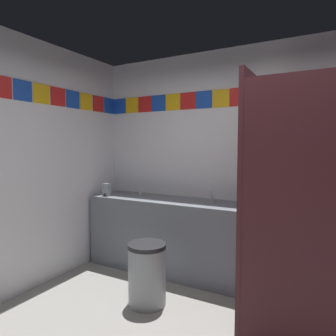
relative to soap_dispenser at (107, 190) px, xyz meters
name	(u,v)px	position (x,y,z in m)	size (l,w,h in m)	color
wall_back	(248,163)	(1.69, 0.49, 0.37)	(3.84, 0.09, 2.66)	silver
vanity_counter	(170,234)	(0.84, 0.17, -0.51)	(2.03, 0.57, 0.88)	slate
faucet_left	(139,191)	(0.33, 0.25, -0.03)	(0.04, 0.10, 0.14)	silver
faucet_right	(212,197)	(1.35, 0.25, -0.03)	(0.04, 0.10, 0.14)	silver
soap_dispenser	(107,190)	(0.00, 0.00, 0.00)	(0.09, 0.09, 0.16)	gray
stall_divider	(275,207)	(2.17, -0.50, 0.07)	(0.92, 1.40, 2.08)	#471E23
toilet	(329,281)	(2.57, 0.02, -0.66)	(0.39, 0.49, 0.74)	white
trash_bin	(147,274)	(1.03, -0.63, -0.66)	(0.37, 0.37, 0.60)	#999EA3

